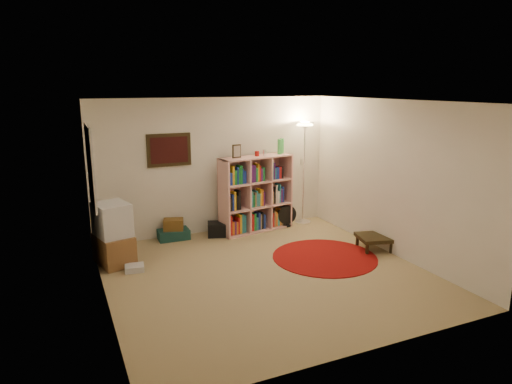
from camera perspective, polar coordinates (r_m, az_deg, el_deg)
room at (r=6.47m, az=0.73°, el=0.23°), size 4.54×4.54×2.54m
bookshelf at (r=8.58m, az=-0.14°, el=-0.38°), size 1.48×0.65×1.72m
floor_lamp at (r=8.92m, az=6.09°, el=6.57°), size 0.49×0.49×2.03m
floor_fan at (r=8.96m, az=3.84°, el=-2.97°), size 0.38×0.22×0.43m
tv_stand at (r=7.37m, az=-17.40°, el=-5.14°), size 0.61×0.76×0.97m
dvd_box at (r=7.15m, az=-14.95°, el=-9.17°), size 0.31×0.27×0.09m
suitcase at (r=8.39m, az=-10.28°, el=-5.21°), size 0.56×0.37×0.18m
wicker_basket at (r=8.33m, az=-10.29°, el=-4.01°), size 0.40×0.34×0.20m
duffel_bag at (r=8.45m, az=-4.80°, el=-4.65°), size 0.44×0.40×0.25m
paper_towel at (r=8.75m, az=-2.59°, el=-4.03°), size 0.12×0.12×0.24m
red_rug at (r=7.51m, az=8.57°, el=-8.04°), size 1.68×1.68×0.01m
side_table at (r=7.97m, az=14.57°, el=-5.58°), size 0.64×0.64×0.24m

